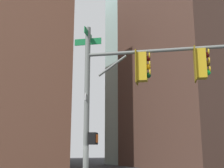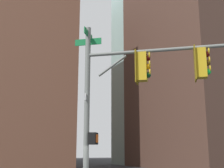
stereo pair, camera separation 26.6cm
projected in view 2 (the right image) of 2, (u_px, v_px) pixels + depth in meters
signal_pole_assembly at (134, 86)px, 10.32m from camera, size 3.55×4.46×6.78m
building_brick_nearside at (192, 13)px, 49.38m from camera, size 19.81×15.18×48.93m
building_brick_midblock at (7, 66)px, 46.70m from camera, size 20.85×16.37×30.37m
building_brick_farside at (4, 67)px, 71.63m from camera, size 21.38×14.52×43.68m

